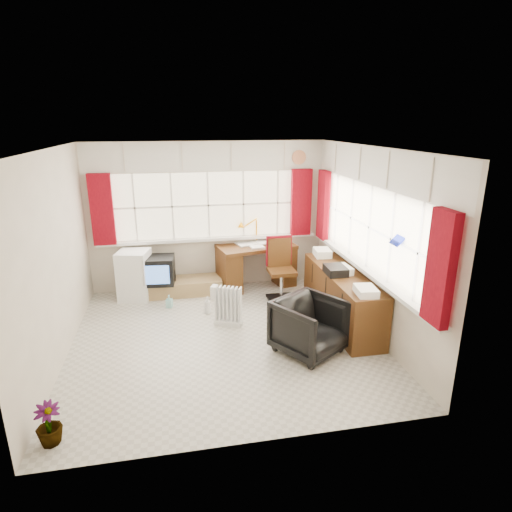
{
  "coord_description": "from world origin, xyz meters",
  "views": [
    {
      "loc": [
        -0.59,
        -5.15,
        2.81
      ],
      "look_at": [
        0.54,
        0.55,
        0.97
      ],
      "focal_mm": 30.0,
      "sensor_mm": 36.0,
      "label": 1
    }
  ],
  "objects": [
    {
      "name": "spray_bottle_b",
      "position": [
        -0.73,
        1.17,
        0.1
      ],
      "size": [
        0.11,
        0.12,
        0.2
      ],
      "primitive_type": "imported",
      "rotation": [
        0.0,
        0.0,
        -0.28
      ],
      "color": "#85C6C0",
      "rests_on": "ground"
    },
    {
      "name": "room_walls",
      "position": [
        0.0,
        0.0,
        1.5
      ],
      "size": [
        4.0,
        4.0,
        4.0
      ],
      "color": "beige",
      "rests_on": "ground"
    },
    {
      "name": "crt_tv",
      "position": [
        -0.87,
        1.62,
        0.47
      ],
      "size": [
        0.53,
        0.51,
        0.45
      ],
      "color": "black",
      "rests_on": "tv_bench"
    },
    {
      "name": "radiator",
      "position": [
        0.11,
        0.4,
        0.24
      ],
      "size": [
        0.42,
        0.3,
        0.58
      ],
      "color": "white",
      "rests_on": "ground"
    },
    {
      "name": "office_chair",
      "position": [
        1.01,
        -0.55,
        0.35
      ],
      "size": [
        1.05,
        1.06,
        0.71
      ],
      "primitive_type": "imported",
      "rotation": [
        0.0,
        0.0,
        0.57
      ],
      "color": "black",
      "rests_on": "ground"
    },
    {
      "name": "task_chair",
      "position": [
        1.07,
        1.22,
        0.55
      ],
      "size": [
        0.43,
        0.46,
        1.03
      ],
      "color": "black",
      "rests_on": "ground"
    },
    {
      "name": "curtains",
      "position": [
        0.92,
        0.93,
        1.46
      ],
      "size": [
        3.83,
        3.83,
        1.15
      ],
      "color": "maroon",
      "rests_on": "room_walls"
    },
    {
      "name": "tv_bench",
      "position": [
        -0.55,
        1.72,
        0.12
      ],
      "size": [
        1.4,
        0.5,
        0.25
      ],
      "primitive_type": "cube",
      "color": "#9F7A4F",
      "rests_on": "ground"
    },
    {
      "name": "file_tray",
      "position": [
        1.6,
        0.17,
        0.81
      ],
      "size": [
        0.28,
        0.36,
        0.12
      ],
      "primitive_type": "cube",
      "rotation": [
        0.0,
        0.0,
        -0.03
      ],
      "color": "black",
      "rests_on": "credenza"
    },
    {
      "name": "desk_lamp",
      "position": [
        0.82,
        1.96,
        1.06
      ],
      "size": [
        0.19,
        0.17,
        0.44
      ],
      "color": "#FEAB0A",
      "rests_on": "desk"
    },
    {
      "name": "desk",
      "position": [
        0.79,
        1.8,
        0.42
      ],
      "size": [
        1.42,
        0.9,
        0.8
      ],
      "color": "#4F3312",
      "rests_on": "ground"
    },
    {
      "name": "hifi_stack",
      "position": [
        -0.93,
        1.71,
        0.44
      ],
      "size": [
        0.63,
        0.52,
        0.39
      ],
      "color": "black",
      "rests_on": "tv_bench"
    },
    {
      "name": "spray_bottle_a",
      "position": [
        -0.16,
        0.85,
        0.13
      ],
      "size": [
        0.12,
        0.12,
        0.27
      ],
      "primitive_type": "imported",
      "rotation": [
        0.0,
        0.0,
        -0.16
      ],
      "color": "silver",
      "rests_on": "ground"
    },
    {
      "name": "flower_vase",
      "position": [
        -1.8,
        -1.65,
        0.21
      ],
      "size": [
        0.28,
        0.28,
        0.41
      ],
      "primitive_type": "imported",
      "rotation": [
        0.0,
        0.0,
        0.27
      ],
      "color": "black",
      "rests_on": "ground"
    },
    {
      "name": "window_back",
      "position": [
        0.0,
        1.94,
        0.95
      ],
      "size": [
        3.7,
        0.12,
        3.6
      ],
      "color": "#FFF0C9",
      "rests_on": "room_walls"
    },
    {
      "name": "overhead_cabinets",
      "position": [
        0.98,
        0.98,
        2.25
      ],
      "size": [
        3.98,
        3.98,
        0.48
      ],
      "color": "silver",
      "rests_on": "room_walls"
    },
    {
      "name": "window_right",
      "position": [
        1.94,
        0.0,
        0.95
      ],
      "size": [
        0.12,
        3.7,
        3.6
      ],
      "color": "#FFF0C9",
      "rests_on": "room_walls"
    },
    {
      "name": "ground",
      "position": [
        0.0,
        0.0,
        0.0
      ],
      "size": [
        4.0,
        4.0,
        0.0
      ],
      "primitive_type": "plane",
      "color": "beige",
      "rests_on": "ground"
    },
    {
      "name": "credenza",
      "position": [
        1.73,
        0.2,
        0.39
      ],
      "size": [
        0.5,
        2.0,
        0.85
      ],
      "color": "#4F3312",
      "rests_on": "ground"
    },
    {
      "name": "mini_fridge",
      "position": [
        -1.26,
        1.65,
        0.41
      ],
      "size": [
        0.57,
        0.58,
        0.81
      ],
      "color": "white",
      "rests_on": "ground"
    }
  ]
}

